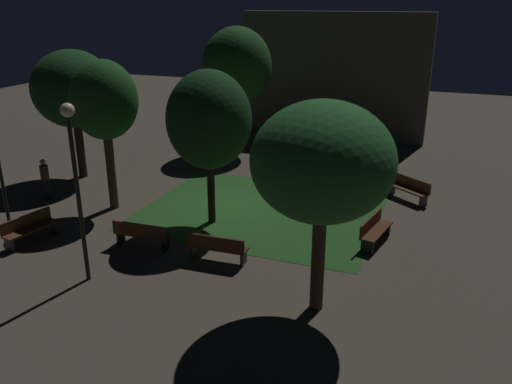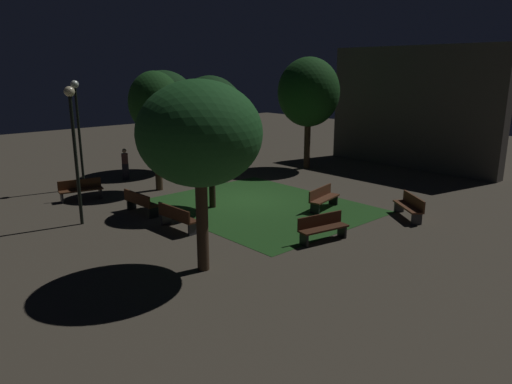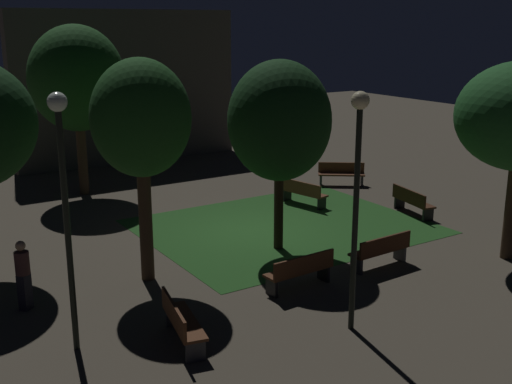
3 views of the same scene
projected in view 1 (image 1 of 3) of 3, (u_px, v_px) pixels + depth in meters
name	position (u px, v px, depth m)	size (l,w,h in m)	color
ground_plane	(233.00, 207.00, 19.65)	(60.00, 60.00, 0.00)	#4C4438
grass_lawn	(261.00, 211.00, 19.26)	(8.45, 6.91, 0.01)	#23511E
bench_by_lamp	(141.00, 234.00, 16.26)	(1.82, 0.56, 0.88)	#512D19
bench_front_right	(217.00, 247.00, 15.39)	(1.82, 0.56, 0.88)	#422314
bench_lawn_edge	(29.00, 228.00, 16.70)	(0.84, 1.86, 0.88)	#512D19
bench_back_row	(324.00, 191.00, 19.87)	(0.85, 1.86, 0.88)	brown
bench_front_left	(374.00, 229.00, 16.57)	(0.81, 1.86, 0.88)	#422314
bench_near_trees	(409.00, 188.00, 20.19)	(1.74, 1.45, 0.88)	brown
tree_left_canopy	(104.00, 101.00, 18.23)	(2.37, 2.37, 5.45)	#423021
tree_right_canopy	(73.00, 89.00, 21.70)	(3.39, 3.39, 5.45)	#2D2116
tree_near_wall	(322.00, 163.00, 11.92)	(3.36, 3.36, 5.29)	#423021
tree_back_right	(237.00, 67.00, 25.50)	(3.42, 3.42, 6.16)	#423021
tree_tall_center	(209.00, 120.00, 17.09)	(2.83, 2.83, 5.28)	#2D2116
lamp_post_near_wall	(74.00, 166.00, 13.43)	(0.36, 0.36, 4.95)	black
pedestrian	(45.00, 178.00, 20.19)	(0.34, 0.34, 1.61)	black
building_wall_backdrop	(332.00, 76.00, 28.59)	(10.31, 0.80, 6.76)	#4C4742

